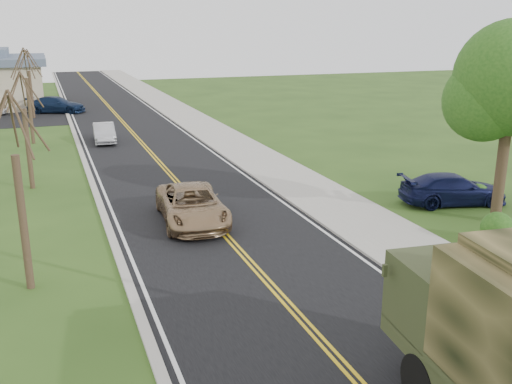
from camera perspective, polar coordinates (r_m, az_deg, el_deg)
road at (r=48.50m, az=-13.01°, el=6.64°), size 8.00×120.00×0.01m
curb_right at (r=49.18m, az=-8.20°, el=7.09°), size 0.30×120.00×0.12m
sidewalk_right at (r=49.58m, az=-6.21°, el=7.22°), size 3.20×120.00×0.10m
curb_left at (r=48.15m, az=-17.93°, el=6.26°), size 0.30×120.00×0.10m
leafy_tree at (r=24.55m, az=24.18°, el=9.55°), size 4.83×4.50×8.10m
bare_tree_a at (r=18.25m, az=-22.43°, el=-1.38°), size 1.93×2.26×6.08m
bare_tree_b at (r=29.97m, az=-21.91°, el=4.92°), size 1.83×2.14×5.73m
bare_tree_c at (r=41.80m, az=-21.74°, el=8.27°), size 2.04×2.39×6.42m
bare_tree_d at (r=53.75m, az=-21.59°, el=9.58°), size 1.88×2.20×5.91m
suv_champagne at (r=23.42m, az=-6.43°, el=-1.30°), size 2.85×5.51×1.48m
sedan_silver at (r=41.02m, az=-14.94°, el=5.73°), size 1.58×4.05×1.31m
pickup_navy at (r=27.20m, az=19.09°, el=0.27°), size 5.09×2.93×1.39m
lot_car_navy at (r=56.47m, az=-19.34°, el=8.23°), size 5.61×3.96×1.51m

